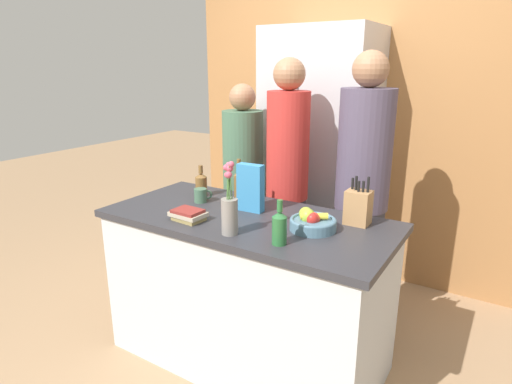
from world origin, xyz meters
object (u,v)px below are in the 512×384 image
object	(u,v)px
bottle_oil	(201,184)
bottle_wine	(279,227)
flower_vase	(229,210)
person_at_sink	(243,180)
cereal_box	(250,188)
bottle_vinegar	(239,185)
knife_block	(358,207)
person_in_blue	(287,174)
fruit_bowl	(312,221)
coffee_mug	(201,195)
refrigerator	(319,161)
book_stack	(188,215)
person_in_red_tee	(362,183)

from	to	relation	value
bottle_oil	bottle_wine	distance (m)	0.91
flower_vase	person_at_sink	world-z (taller)	person_at_sink
cereal_box	person_at_sink	world-z (taller)	person_at_sink
bottle_oil	bottle_vinegar	distance (m)	0.28
flower_vase	knife_block	bearing A→B (deg)	43.98
person_in_blue	bottle_vinegar	bearing A→B (deg)	-105.62
flower_vase	bottle_oil	world-z (taller)	flower_vase
knife_block	cereal_box	world-z (taller)	cereal_box
fruit_bowl	coffee_mug	size ratio (longest dim) A/B	2.50
cereal_box	bottle_vinegar	xyz separation A→B (m)	(-0.15, 0.11, -0.03)
flower_vase	bottle_vinegar	xyz separation A→B (m)	(-0.26, 0.46, -0.02)
refrigerator	person_in_blue	bearing A→B (deg)	-87.48
cereal_box	book_stack	world-z (taller)	cereal_box
bottle_oil	bottle_vinegar	size ratio (longest dim) A/B	0.75
flower_vase	person_at_sink	size ratio (longest dim) A/B	0.23
bottle_vinegar	person_in_blue	bearing A→B (deg)	73.34
cereal_box	person_in_red_tee	xyz separation A→B (m)	(0.49, 0.52, -0.02)
bottle_wine	person_in_blue	bearing A→B (deg)	115.79
bottle_vinegar	book_stack	bearing A→B (deg)	-96.68
coffee_mug	knife_block	bearing A→B (deg)	8.73
refrigerator	fruit_bowl	distance (m)	1.27
person_in_blue	cereal_box	bearing A→B (deg)	-85.30
knife_block	coffee_mug	bearing A→B (deg)	-171.27
bottle_oil	person_in_blue	size ratio (longest dim) A/B	0.11
person_at_sink	bottle_vinegar	bearing A→B (deg)	-47.65
cereal_box	person_at_sink	distance (m)	0.72
cereal_box	coffee_mug	world-z (taller)	cereal_box
flower_vase	book_stack	bearing A→B (deg)	172.31
cereal_box	book_stack	distance (m)	0.39
cereal_box	person_in_red_tee	bearing A→B (deg)	46.81
knife_block	bottle_vinegar	world-z (taller)	bottle_vinegar
bottle_wine	person_in_red_tee	xyz separation A→B (m)	(0.11, 0.86, 0.03)
person_in_blue	person_in_red_tee	xyz separation A→B (m)	(0.52, 0.01, 0.01)
bottle_vinegar	cereal_box	bearing A→B (deg)	-35.24
coffee_mug	flower_vase	bearing A→B (deg)	-36.22
bottle_vinegar	bottle_wine	bearing A→B (deg)	-39.97
person_in_red_tee	coffee_mug	bearing A→B (deg)	-119.20
flower_vase	cereal_box	world-z (taller)	flower_vase
fruit_bowl	person_in_blue	size ratio (longest dim) A/B	0.13
cereal_box	fruit_bowl	bearing A→B (deg)	-10.65
fruit_bowl	person_in_red_tee	bearing A→B (deg)	84.29
coffee_mug	person_at_sink	world-z (taller)	person_at_sink
knife_block	cereal_box	bearing A→B (deg)	-168.51
fruit_bowl	coffee_mug	distance (m)	0.78
refrigerator	person_in_red_tee	size ratio (longest dim) A/B	1.10
book_stack	bottle_vinegar	bearing A→B (deg)	83.32
bottle_vinegar	person_at_sink	xyz separation A→B (m)	(-0.27, 0.45, -0.11)
knife_block	bottle_wine	size ratio (longest dim) A/B	1.21
book_stack	bottle_vinegar	world-z (taller)	bottle_vinegar
knife_block	coffee_mug	world-z (taller)	knife_block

